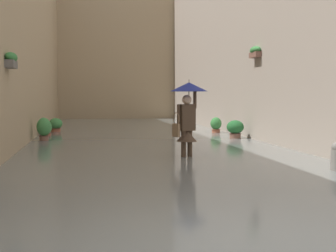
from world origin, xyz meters
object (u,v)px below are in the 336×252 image
object	(u,v)px
person_wading	(188,107)
potted_plant_mid_left	(235,130)
potted_plant_far_right	(47,130)
potted_plant_mid_right	(56,126)
potted_plant_near_left	(216,126)
potted_plant_near_right	(44,130)

from	to	relation	value
person_wading	potted_plant_mid_left	bearing A→B (deg)	-119.12
person_wading	potted_plant_far_right	size ratio (longest dim) A/B	2.78
potted_plant_mid_left	potted_plant_far_right	world-z (taller)	potted_plant_mid_left
potted_plant_mid_left	potted_plant_far_right	size ratio (longest dim) A/B	1.12
potted_plant_mid_right	potted_plant_near_left	distance (m)	6.53
potted_plant_mid_left	potted_plant_far_right	xyz separation A→B (m)	(6.59, -2.22, -0.09)
potted_plant_far_right	potted_plant_near_right	bearing A→B (deg)	92.00
potted_plant_near_right	potted_plant_near_left	bearing A→B (deg)	-159.67
person_wading	potted_plant_near_right	world-z (taller)	person_wading
potted_plant_near_right	potted_plant_far_right	bearing A→B (deg)	-88.00
potted_plant_mid_right	potted_plant_far_right	distance (m)	1.85
potted_plant_far_right	potted_plant_near_right	distance (m)	2.02
person_wading	potted_plant_mid_right	world-z (taller)	person_wading
potted_plant_mid_right	potted_plant_near_left	world-z (taller)	potted_plant_near_left
potted_plant_near_left	person_wading	bearing A→B (deg)	70.18
potted_plant_far_right	person_wading	bearing A→B (deg)	119.09
potted_plant_near_left	potted_plant_mid_left	bearing A→B (deg)	90.00
potted_plant_mid_right	potted_plant_far_right	xyz separation A→B (m)	(0.21, 1.84, -0.04)
person_wading	potted_plant_near_right	xyz separation A→B (m)	(3.84, -5.01, -0.86)
potted_plant_mid_left	potted_plant_near_right	distance (m)	6.52
person_wading	potted_plant_near_right	distance (m)	6.37
potted_plant_mid_right	potted_plant_mid_left	bearing A→B (deg)	147.54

